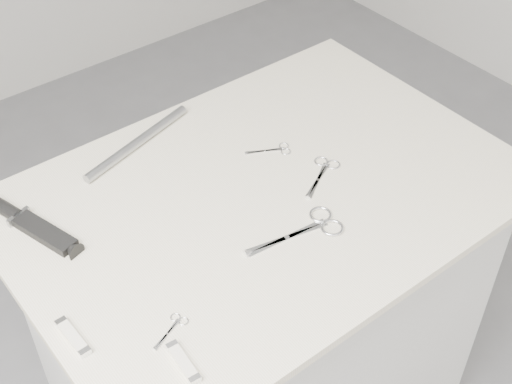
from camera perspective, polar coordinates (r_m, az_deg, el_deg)
plinth at (r=1.76m, az=0.55°, el=-11.31°), size 0.90×0.60×0.90m
display_board at (r=1.41m, az=0.67°, el=-0.20°), size 1.00×0.70×0.02m
large_shears at (r=1.33m, az=4.54°, el=-2.81°), size 0.20×0.08×0.01m
embroidery_scissors_a at (r=1.46m, az=5.40°, el=1.76°), size 0.12×0.09×0.00m
embroidery_scissors_b at (r=1.50m, az=1.53°, el=3.39°), size 0.09×0.06×0.00m
tiny_scissors at (r=1.19m, az=-6.67°, el=-10.71°), size 0.08×0.05×0.00m
sheathed_knife at (r=1.40m, az=-17.95°, el=-2.23°), size 0.10×0.23×0.03m
pocket_knife_a at (r=1.20m, az=-14.44°, el=-11.17°), size 0.02×0.09×0.01m
pocket_knife_b at (r=1.14m, az=-5.85°, el=-13.42°), size 0.03×0.08×0.01m
metal_rail at (r=1.53m, az=-9.46°, el=3.94°), size 0.29×0.10×0.02m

